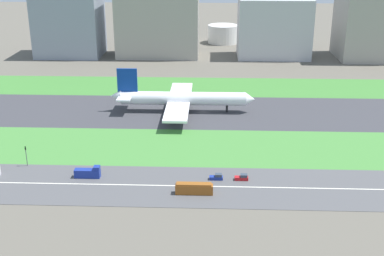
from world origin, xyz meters
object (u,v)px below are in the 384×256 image
truck_0 (88,173)px  bus_1 (194,189)px  hangar_building (158,14)px  car_0 (242,178)px  fuel_tank_centre (223,34)px  car_1 (217,177)px  cargo_warehouse (372,15)px  terminal_building (69,26)px  office_tower (274,28)px  traffic_light (26,155)px  fuel_tank_west (179,31)px  airliner (180,99)px

truck_0 → bus_1: bearing=-15.8°
hangar_building → car_0: bearing=-75.9°
bus_1 → fuel_tank_centre: fuel_tank_centre is taller
car_1 → cargo_warehouse: 209.12m
bus_1 → fuel_tank_centre: (12.86, 237.00, 4.77)m
terminal_building → bus_1: bearing=-65.2°
truck_0 → hangar_building: size_ratio=0.15×
car_1 → office_tower: (37.68, 182.00, 17.92)m
car_0 → traffic_light: bearing=173.8°
traffic_light → fuel_tank_west: (38.86, 219.01, 4.06)m
car_1 → airliner: bearing=103.5°
traffic_light → office_tower: (103.14, 174.01, 14.55)m
truck_0 → car_0: bearing=0.0°
office_tower → fuel_tank_west: (-64.28, 45.00, -10.49)m
car_0 → cargo_warehouse: (91.27, 182.00, 26.56)m
car_0 → office_tower: bearing=80.8°
airliner → office_tower: bearing=64.6°
cargo_warehouse → fuel_tank_centre: size_ratio=2.50×
terminal_building → office_tower: (133.47, 0.00, -0.73)m
truck_0 → terminal_building: bearing=106.4°
office_tower → cargo_warehouse: 62.44m
car_1 → terminal_building: 206.51m
traffic_light → hangar_building: size_ratio=0.13×
cargo_warehouse → terminal_building: bearing=180.0°
bus_1 → fuel_tank_centre: size_ratio=0.53×
truck_0 → fuel_tank_west: 227.64m
fuel_tank_west → office_tower: bearing=-35.0°
airliner → terminal_building: 139.60m
hangar_building → cargo_warehouse: size_ratio=1.00×
office_tower → cargo_warehouse: cargo_warehouse is taller
cargo_warehouse → fuel_tank_centre: cargo_warehouse is taller
bus_1 → fuel_tank_west: size_ratio=0.46×
cargo_warehouse → traffic_light: bearing=-133.5°
airliner → fuel_tank_centre: (22.16, 159.00, 0.36)m
cargo_warehouse → fuel_tank_centre: 106.02m
truck_0 → car_1: bearing=0.0°
office_tower → fuel_tank_west: office_tower is taller
airliner → traffic_light: 77.58m
car_0 → traffic_light: (-73.71, 7.99, 3.37)m
car_0 → terminal_building: 210.46m
terminal_building → fuel_tank_west: size_ratio=1.64×
fuel_tank_west → fuel_tank_centre: (32.42, 0.00, -1.76)m
car_1 → fuel_tank_west: fuel_tank_west is taller
truck_0 → office_tower: (79.96, 182.00, 17.17)m
car_0 → terminal_building: bearing=119.8°
car_0 → fuel_tank_west: 229.78m
office_tower → airliner: bearing=-115.4°
truck_0 → car_0: truck_0 is taller
airliner → car_1: size_ratio=14.77×
terminal_building → car_1: bearing=-62.2°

